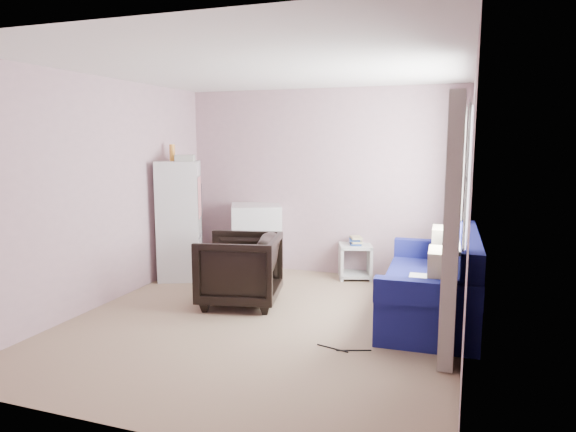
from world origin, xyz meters
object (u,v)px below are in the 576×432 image
object	(u,v)px
armchair	(239,266)
sofa	(436,287)
side_table	(355,259)
fridge	(180,220)
washing_machine	(256,237)

from	to	relation	value
armchair	sofa	distance (m)	2.12
side_table	sofa	xyz separation A→B (m)	(1.10, -1.24, 0.06)
fridge	sofa	distance (m)	3.36
washing_machine	sofa	size ratio (longest dim) A/B	0.46
fridge	washing_machine	bearing A→B (deg)	14.41
armchair	sofa	bearing A→B (deg)	84.55
washing_machine	side_table	distance (m)	1.39
armchair	side_table	bearing A→B (deg)	134.13
fridge	sofa	xyz separation A→B (m)	(3.29, -0.49, -0.46)
armchair	fridge	bearing A→B (deg)	-133.37
washing_machine	sofa	world-z (taller)	washing_machine
side_table	sofa	world-z (taller)	sofa
armchair	fridge	world-z (taller)	fridge
armchair	fridge	size ratio (longest dim) A/B	0.49
armchair	side_table	distance (m)	1.79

